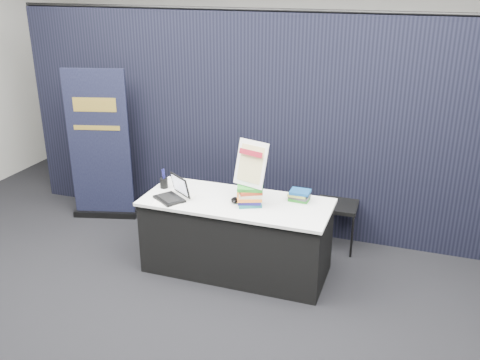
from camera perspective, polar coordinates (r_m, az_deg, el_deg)
name	(u,v)px	position (r m, az deg, el deg)	size (l,w,h in m)	color
floor	(216,299)	(4.99, -2.57, -12.57)	(8.00, 8.00, 0.00)	black
wall_back	(317,48)	(8.05, 8.19, 13.81)	(8.00, 0.02, 3.50)	#A2A099
drape_partition	(269,127)	(5.87, 3.08, 5.69)	(6.00, 0.08, 2.40)	black
display_table	(236,236)	(5.24, -0.39, -5.98)	(1.80, 0.75, 0.75)	black
laptop	(171,193)	(5.15, -7.37, -1.41)	(0.36, 0.37, 0.22)	black
mouse	(235,200)	(5.05, -0.54, -2.15)	(0.08, 0.12, 0.04)	black
brochure_left	(168,202)	(5.10, -7.65, -2.31)	(0.27, 0.19, 0.00)	white
brochure_mid	(174,197)	(5.20, -7.00, -1.83)	(0.32, 0.23, 0.00)	silver
brochure_right	(181,195)	(5.25, -6.27, -1.57)	(0.27, 0.19, 0.00)	white
pen_cup	(164,183)	(5.42, -8.12, -0.33)	(0.08, 0.08, 0.10)	black
book_stack_tall	(250,196)	(4.96, 1.04, -1.67)	(0.28, 0.25, 0.19)	#185B5E
book_stack_short	(299,195)	(5.10, 6.30, -1.64)	(0.20, 0.16, 0.11)	#207B21
info_sign	(251,164)	(4.88, 1.18, 1.70)	(0.34, 0.21, 0.43)	black
pullup_banner	(100,154)	(6.43, -14.69, 2.65)	(0.76, 0.30, 1.79)	black
stacking_chair	(338,199)	(5.77, 10.42, -2.04)	(0.44, 0.45, 0.95)	black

